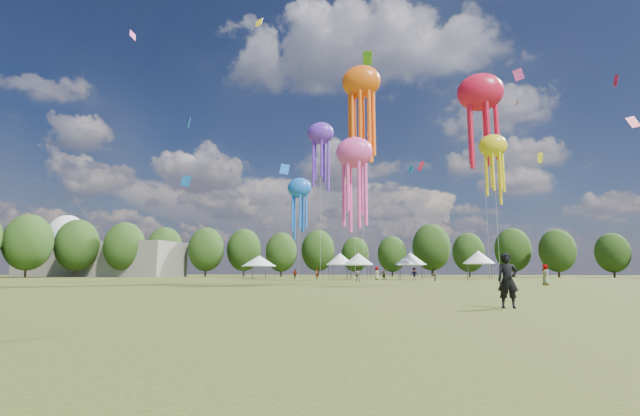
# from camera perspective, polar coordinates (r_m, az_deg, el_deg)

# --- Properties ---
(ground) EXTENTS (300.00, 300.00, 0.00)m
(ground) POSITION_cam_1_polar(r_m,az_deg,el_deg) (18.24, -5.12, -11.96)
(ground) COLOR #384416
(ground) RESTS_ON ground
(observer_main) EXTENTS (0.70, 0.50, 1.82)m
(observer_main) POSITION_cam_1_polar(r_m,az_deg,el_deg) (16.15, 23.11, -8.59)
(observer_main) COLOR black
(observer_main) RESTS_ON ground
(spectator_near) EXTENTS (0.89, 0.74, 1.67)m
(spectator_near) POSITION_cam_1_polar(r_m,az_deg,el_deg) (54.37, 4.87, -8.58)
(spectator_near) COLOR gray
(spectator_near) RESTS_ON ground
(spectators_far) EXTENTS (32.43, 26.60, 1.90)m
(spectators_far) POSITION_cam_1_polar(r_m,az_deg,el_deg) (61.95, 9.78, -8.41)
(spectators_far) COLOR gray
(spectators_far) RESTS_ON ground
(festival_tents) EXTENTS (40.27, 8.27, 4.41)m
(festival_tents) POSITION_cam_1_polar(r_m,az_deg,el_deg) (71.00, 5.34, -6.60)
(festival_tents) COLOR #47474C
(festival_tents) RESTS_ON ground
(show_kites) EXTENTS (29.16, 18.98, 27.95)m
(show_kites) POSITION_cam_1_polar(r_m,az_deg,el_deg) (60.50, 10.85, 9.86)
(show_kites) COLOR #FF4BA7
(show_kites) RESTS_ON ground
(small_kites) EXTENTS (74.42, 54.82, 38.88)m
(small_kites) POSITION_cam_1_polar(r_m,az_deg,el_deg) (64.70, 5.81, 17.39)
(small_kites) COLOR #FF4BA7
(small_kites) RESTS_ON ground
(treeline) EXTENTS (201.57, 95.24, 13.43)m
(treeline) POSITION_cam_1_polar(r_m,az_deg,el_deg) (80.45, 7.61, -4.34)
(treeline) COLOR #38281C
(treeline) RESTS_ON ground
(hangar) EXTENTS (40.00, 12.00, 8.00)m
(hangar) POSITION_cam_1_polar(r_m,az_deg,el_deg) (118.58, -26.62, -6.00)
(hangar) COLOR gray
(hangar) RESTS_ON ground
(radome) EXTENTS (9.00, 9.00, 16.00)m
(radome) POSITION_cam_1_polar(r_m,az_deg,el_deg) (134.14, -29.92, -3.37)
(radome) COLOR white
(radome) RESTS_ON ground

